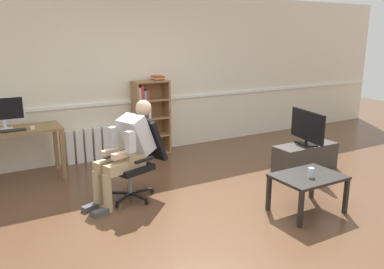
% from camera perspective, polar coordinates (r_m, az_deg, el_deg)
% --- Properties ---
extents(ground_plane, '(18.00, 18.00, 0.00)m').
position_cam_1_polar(ground_plane, '(4.68, 3.69, -10.81)').
color(ground_plane, brown).
extents(back_wall, '(12.00, 0.13, 2.70)m').
position_cam_1_polar(back_wall, '(6.64, -9.04, 8.60)').
color(back_wall, beige).
rests_on(back_wall, ground_plane).
extents(computer_desk, '(1.38, 0.57, 0.76)m').
position_cam_1_polar(computer_desk, '(5.83, -25.46, -0.39)').
color(computer_desk, olive).
rests_on(computer_desk, ground_plane).
extents(imac_monitor, '(0.54, 0.14, 0.44)m').
position_cam_1_polar(imac_monitor, '(5.84, -26.11, 3.23)').
color(imac_monitor, silver).
rests_on(imac_monitor, computer_desk).
extents(keyboard, '(0.44, 0.12, 0.02)m').
position_cam_1_polar(keyboard, '(5.67, -25.53, 0.46)').
color(keyboard, black).
rests_on(keyboard, computer_desk).
extents(computer_mouse, '(0.06, 0.10, 0.03)m').
position_cam_1_polar(computer_mouse, '(5.72, -22.55, 0.93)').
color(computer_mouse, white).
rests_on(computer_mouse, computer_desk).
extents(bookshelf, '(0.61, 0.29, 1.34)m').
position_cam_1_polar(bookshelf, '(6.64, -6.36, 2.58)').
color(bookshelf, olive).
rests_on(bookshelf, ground_plane).
extents(radiator, '(0.85, 0.08, 0.55)m').
position_cam_1_polar(radiator, '(6.50, -14.41, -1.44)').
color(radiator, white).
rests_on(radiator, ground_plane).
extents(office_chair, '(0.80, 0.67, 0.98)m').
position_cam_1_polar(office_chair, '(4.91, -7.96, -3.13)').
color(office_chair, black).
rests_on(office_chair, ground_plane).
extents(person_seated, '(1.00, 0.61, 1.22)m').
position_cam_1_polar(person_seated, '(4.76, -9.62, -2.16)').
color(person_seated, tan).
rests_on(person_seated, ground_plane).
extents(tv_stand, '(1.01, 0.39, 0.40)m').
position_cam_1_polar(tv_stand, '(6.14, 16.35, -3.22)').
color(tv_stand, '#3D3833').
rests_on(tv_stand, ground_plane).
extents(tv_screen, '(0.26, 0.77, 0.52)m').
position_cam_1_polar(tv_screen, '(6.02, 16.67, 1.05)').
color(tv_screen, black).
rests_on(tv_screen, tv_stand).
extents(coffee_table, '(0.77, 0.57, 0.44)m').
position_cam_1_polar(coffee_table, '(4.65, 16.78, -6.45)').
color(coffee_table, black).
rests_on(coffee_table, ground_plane).
extents(drinking_glass, '(0.07, 0.07, 0.11)m').
position_cam_1_polar(drinking_glass, '(4.57, 17.16, -5.37)').
color(drinking_glass, silver).
rests_on(drinking_glass, coffee_table).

